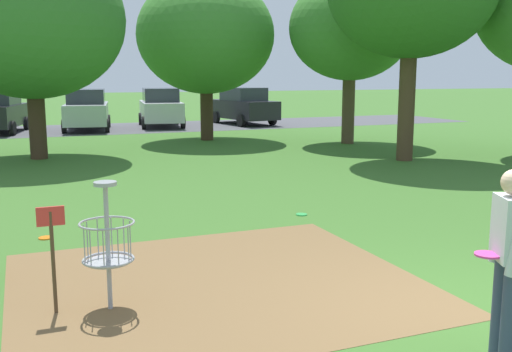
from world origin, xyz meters
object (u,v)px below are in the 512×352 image
object	(u,v)px
frisbee_near_basket	(302,214)
parked_car_center_left	(87,110)
tree_near_left	(350,28)
tree_near_right	(31,20)
player_throwing	(509,255)
tree_far_left	(206,35)
disc_golf_basket	(102,241)
parked_car_rightmost	(243,106)
frisbee_far_left	(46,238)
parked_car_center_right	(161,107)

from	to	relation	value
frisbee_near_basket	parked_car_center_left	distance (m)	18.42
tree_near_left	tree_near_right	world-z (taller)	tree_near_right
player_throwing	tree_far_left	distance (m)	18.43
frisbee_near_basket	tree_near_left	xyz separation A→B (m)	(6.51, 9.42, 4.10)
disc_golf_basket	parked_car_center_left	size ratio (longest dim) A/B	0.31
disc_golf_basket	tree_near_left	bearing A→B (deg)	50.29
frisbee_near_basket	parked_car_rightmost	xyz separation A→B (m)	(5.96, 18.75, 0.91)
frisbee_far_left	frisbee_near_basket	bearing A→B (deg)	-1.20
frisbee_near_basket	frisbee_far_left	xyz separation A→B (m)	(-4.33, 0.09, 0.00)
player_throwing	frisbee_far_left	distance (m)	6.73
tree_far_left	parked_car_center_right	xyz separation A→B (m)	(-0.31, 6.51, -3.01)
player_throwing	parked_car_center_right	bearing A→B (deg)	84.08
parked_car_center_right	disc_golf_basket	bearing A→B (deg)	-104.33
parked_car_center_right	parked_car_rightmost	xyz separation A→B (m)	(4.20, -0.17, 0.00)
tree_near_right	parked_car_center_right	distance (m)	11.63
player_throwing	frisbee_near_basket	world-z (taller)	player_throwing
tree_near_right	parked_car_center_right	bearing A→B (deg)	58.42
frisbee_far_left	tree_near_right	xyz separation A→B (m)	(0.21, 9.28, 4.04)
player_throwing	parked_car_rightmost	xyz separation A→B (m)	(6.74, 24.30, -0.05)
disc_golf_basket	tree_near_right	distance (m)	12.87
tree_near_left	parked_car_center_right	bearing A→B (deg)	116.63
tree_near_right	frisbee_far_left	bearing A→B (deg)	-91.32
player_throwing	tree_far_left	xyz separation A→B (m)	(2.85, 17.96, 2.97)
tree_near_left	tree_near_right	xyz separation A→B (m)	(-10.63, -0.05, -0.06)
tree_near_left	parked_car_center_right	world-z (taller)	tree_near_left
tree_near_left	tree_far_left	size ratio (longest dim) A/B	0.98
parked_car_center_left	frisbee_far_left	bearing A→B (deg)	-98.01
frisbee_far_left	tree_far_left	size ratio (longest dim) A/B	0.04
frisbee_near_basket	disc_golf_basket	bearing A→B (deg)	-141.54
tree_far_left	parked_car_center_left	world-z (taller)	tree_far_left
player_throwing	parked_car_center_left	xyz separation A→B (m)	(-0.98, 23.87, -0.05)
disc_golf_basket	player_throwing	bearing A→B (deg)	-38.92
tree_near_left	tree_far_left	xyz separation A→B (m)	(-4.45, 2.99, -0.17)
player_throwing	parked_car_center_left	distance (m)	23.89
tree_near_left	parked_car_rightmost	size ratio (longest dim) A/B	1.35
disc_golf_basket	parked_car_rightmost	xyz separation A→B (m)	(9.82, 21.82, 0.17)
tree_near_right	player_throwing	bearing A→B (deg)	-77.43
player_throwing	parked_car_rightmost	world-z (taller)	parked_car_rightmost
disc_golf_basket	frisbee_far_left	bearing A→B (deg)	98.38
frisbee_near_basket	frisbee_far_left	bearing A→B (deg)	178.80
frisbee_near_basket	tree_far_left	distance (m)	13.18
disc_golf_basket	parked_car_center_right	bearing A→B (deg)	75.67
frisbee_far_left	parked_car_center_left	size ratio (longest dim) A/B	0.05
player_throwing	tree_far_left	bearing A→B (deg)	80.98
frisbee_far_left	tree_near_right	world-z (taller)	tree_near_right
tree_near_left	tree_far_left	distance (m)	5.36
player_throwing	tree_near_left	xyz separation A→B (m)	(7.30, 14.98, 3.14)
parked_car_rightmost	frisbee_far_left	bearing A→B (deg)	-118.87
frisbee_near_basket	player_throwing	bearing A→B (deg)	-98.06
parked_car_center_left	frisbee_near_basket	bearing A→B (deg)	-84.50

